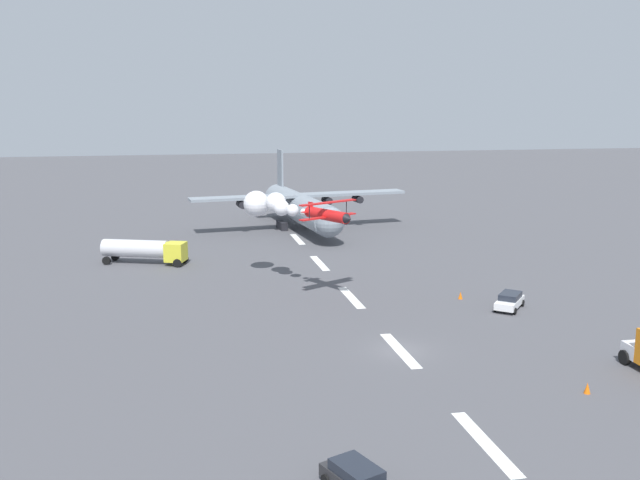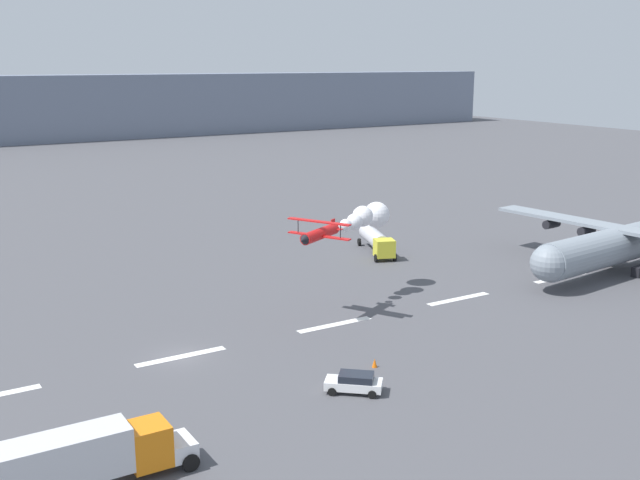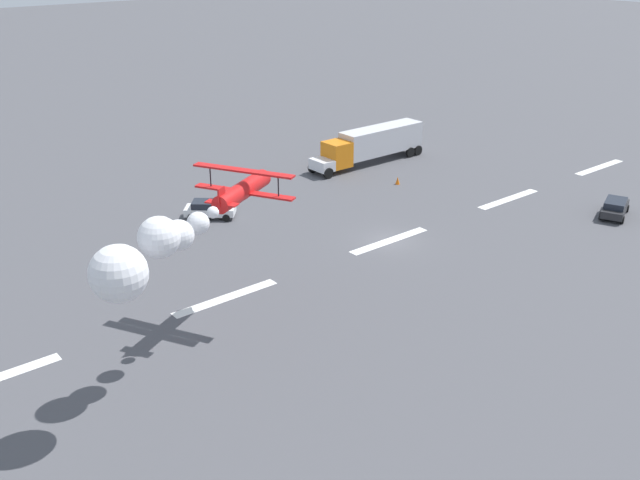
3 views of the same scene
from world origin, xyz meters
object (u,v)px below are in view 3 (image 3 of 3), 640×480
at_px(traffic_cone_near, 398,181).
at_px(traffic_cone_far, 186,236).
at_px(airport_staff_sedan, 615,207).
at_px(stunt_biplane_red, 164,241).
at_px(semi_truck_orange, 372,144).
at_px(followme_car_yellow, 209,209).

bearing_deg(traffic_cone_near, traffic_cone_far, -2.01).
xyz_separation_m(airport_staff_sedan, traffic_cone_far, (31.96, -18.92, -0.44)).
bearing_deg(airport_staff_sedan, stunt_biplane_red, -2.87).
bearing_deg(semi_truck_orange, followme_car_yellow, 7.74).
distance_m(semi_truck_orange, followme_car_yellow, 22.20).
distance_m(traffic_cone_near, traffic_cone_far, 23.24).
relative_size(stunt_biplane_red, followme_car_yellow, 3.44).
relative_size(semi_truck_orange, airport_staff_sedan, 2.97).
relative_size(airport_staff_sedan, traffic_cone_far, 6.38).
height_order(semi_truck_orange, traffic_cone_near, semi_truck_orange).
height_order(airport_staff_sedan, traffic_cone_far, airport_staff_sedan).
xyz_separation_m(traffic_cone_near, traffic_cone_far, (23.23, -0.82, 0.00)).
xyz_separation_m(followme_car_yellow, traffic_cone_near, (-19.10, 3.98, -0.44)).
height_order(stunt_biplane_red, followme_car_yellow, stunt_biplane_red).
xyz_separation_m(semi_truck_orange, followme_car_yellow, (21.96, 2.99, -1.31)).
bearing_deg(stunt_biplane_red, airport_staff_sedan, 177.13).
xyz_separation_m(semi_truck_orange, airport_staff_sedan, (-5.87, 25.06, -1.31)).
xyz_separation_m(followme_car_yellow, traffic_cone_far, (4.13, 3.16, -0.44)).
bearing_deg(airport_staff_sedan, semi_truck_orange, -76.82).
bearing_deg(stunt_biplane_red, followme_car_yellow, -125.21).
distance_m(airport_staff_sedan, traffic_cone_near, 20.11).
distance_m(stunt_biplane_red, traffic_cone_near, 37.71).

